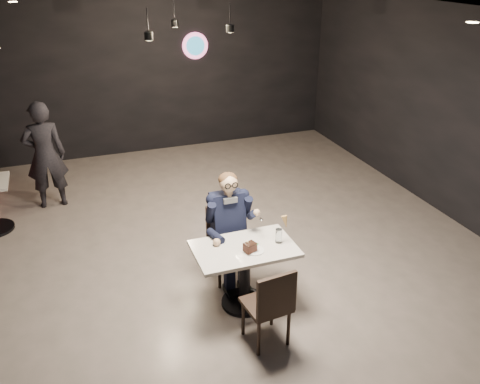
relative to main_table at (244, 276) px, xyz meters
name	(u,v)px	position (x,y,z in m)	size (l,w,h in m)	color
floor	(233,264)	(0.14, 0.80, -0.38)	(9.00, 9.00, 0.00)	gray
wall_sign	(195,46)	(0.94, 5.27, 1.62)	(0.50, 0.06, 0.50)	pink
pendant_lights	(184,12)	(0.14, 2.80, 2.51)	(1.40, 1.20, 0.36)	black
main_table	(244,276)	(0.00, 0.00, 0.00)	(1.10, 0.70, 0.75)	silver
chair_far	(228,245)	(0.00, 0.55, 0.09)	(0.42, 0.46, 0.92)	black
chair_near	(266,303)	(0.00, -0.62, 0.09)	(0.42, 0.46, 0.92)	black
seated_man	(228,226)	(0.00, 0.55, 0.34)	(0.60, 0.80, 1.44)	black
dessert_plate	(255,250)	(0.08, -0.11, 0.38)	(0.20, 0.20, 0.01)	white
cake_slice	(250,247)	(0.02, -0.11, 0.43)	(0.12, 0.10, 0.09)	black
mint_leaf	(256,244)	(0.09, -0.12, 0.47)	(0.06, 0.04, 0.01)	#2E8E34
sundae_glass	(279,236)	(0.39, -0.03, 0.46)	(0.07, 0.07, 0.16)	silver
wafer_cone	(285,222)	(0.45, -0.04, 0.62)	(0.07, 0.07, 0.13)	tan
passerby	(45,155)	(-1.98, 3.37, 0.47)	(0.61, 0.40, 1.68)	black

